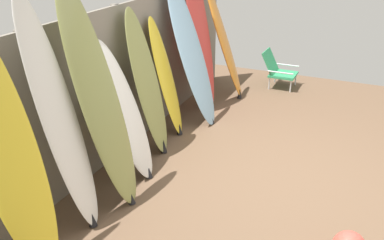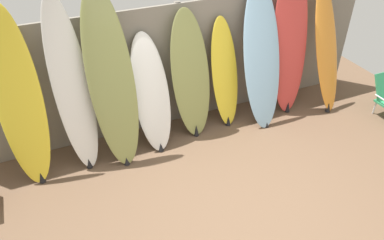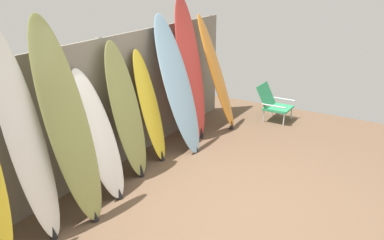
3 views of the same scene
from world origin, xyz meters
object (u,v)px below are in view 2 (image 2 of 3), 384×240
object	(u,v)px
surfboard_olive_2	(112,82)
surfboard_white_3	(151,94)
surfboard_yellow_0	(19,101)
surfboard_skyblue_6	(262,58)
surfboard_white_1	(72,89)
surfboard_red_7	(290,42)
surfboard_orange_8	(327,49)
surfboard_yellow_5	(225,75)
surfboard_olive_4	(191,77)

from	to	relation	value
surfboard_olive_2	surfboard_white_3	xyz separation A→B (m)	(0.51, 0.08, -0.34)
surfboard_yellow_0	surfboard_white_3	size ratio (longest dim) A/B	1.37
surfboard_white_3	surfboard_skyblue_6	bearing A→B (deg)	-1.98
surfboard_white_1	surfboard_skyblue_6	bearing A→B (deg)	-1.60
surfboard_yellow_0	surfboard_skyblue_6	world-z (taller)	surfboard_yellow_0
surfboard_olive_2	surfboard_red_7	world-z (taller)	surfboard_red_7
surfboard_skyblue_6	surfboard_white_1	bearing A→B (deg)	178.40
surfboard_yellow_0	surfboard_white_3	distance (m)	1.59
surfboard_white_3	surfboard_orange_8	xyz separation A→B (m)	(2.77, -0.11, 0.18)
surfboard_yellow_5	surfboard_red_7	size ratio (longest dim) A/B	0.71
surfboard_yellow_0	surfboard_olive_2	bearing A→B (deg)	-4.60
surfboard_olive_4	surfboard_skyblue_6	size ratio (longest dim) A/B	0.89
surfboard_white_1	surfboard_white_3	distance (m)	1.02
surfboard_yellow_5	surfboard_orange_8	world-z (taller)	surfboard_orange_8
surfboard_yellow_0	surfboard_olive_2	size ratio (longest dim) A/B	0.96
surfboard_olive_4	surfboard_white_1	bearing A→B (deg)	-179.00
surfboard_skyblue_6	surfboard_red_7	distance (m)	0.55
surfboard_olive_2	surfboard_white_3	world-z (taller)	surfboard_olive_2
surfboard_olive_2	surfboard_red_7	size ratio (longest dim) A/B	0.99
surfboard_olive_2	surfboard_yellow_0	bearing A→B (deg)	175.40
surfboard_skyblue_6	surfboard_orange_8	size ratio (longest dim) A/B	1.05
surfboard_white_1	surfboard_olive_2	distance (m)	0.47
surfboard_white_1	surfboard_yellow_5	size ratio (longest dim) A/B	1.37
surfboard_yellow_0	surfboard_skyblue_6	distance (m)	3.21
surfboard_yellow_0	surfboard_red_7	xyz separation A→B (m)	(3.75, 0.03, 0.06)
surfboard_yellow_0	surfboard_red_7	distance (m)	3.75
surfboard_olive_4	surfboard_red_7	size ratio (longest dim) A/B	0.80
surfboard_orange_8	surfboard_red_7	bearing A→B (deg)	165.89
surfboard_skyblue_6	surfboard_red_7	xyz separation A→B (m)	(0.53, 0.10, 0.12)
surfboard_yellow_0	surfboard_white_3	xyz separation A→B (m)	(1.57, -0.01, -0.29)
surfboard_white_3	surfboard_skyblue_6	size ratio (longest dim) A/B	0.77
surfboard_olive_2	surfboard_orange_8	distance (m)	3.28
surfboard_yellow_0	surfboard_skyblue_6	size ratio (longest dim) A/B	1.06
surfboard_white_1	surfboard_white_3	bearing A→B (deg)	-0.96
surfboard_white_3	surfboard_red_7	distance (m)	2.21
surfboard_skyblue_6	surfboard_red_7	bearing A→B (deg)	10.64
surfboard_olive_2	surfboard_white_1	bearing A→B (deg)	168.80
surfboard_yellow_0	surfboard_olive_2	xyz separation A→B (m)	(1.06, -0.09, 0.05)
surfboard_red_7	surfboard_white_1	bearing A→B (deg)	-179.51
surfboard_olive_4	surfboard_white_3	bearing A→B (deg)	-175.79
surfboard_olive_4	surfboard_red_7	distance (m)	1.60
surfboard_olive_2	surfboard_orange_8	world-z (taller)	surfboard_olive_2
surfboard_yellow_5	surfboard_skyblue_6	distance (m)	0.57
surfboard_yellow_0	surfboard_olive_2	distance (m)	1.06
surfboard_white_3	surfboard_skyblue_6	world-z (taller)	surfboard_skyblue_6
surfboard_olive_4	surfboard_orange_8	world-z (taller)	surfboard_orange_8
surfboard_white_1	surfboard_orange_8	size ratio (longest dim) A/B	1.13
surfboard_white_3	surfboard_yellow_5	size ratio (longest dim) A/B	0.98
surfboard_white_1	surfboard_olive_4	bearing A→B (deg)	1.00
surfboard_yellow_5	surfboard_olive_4	bearing A→B (deg)	-176.08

